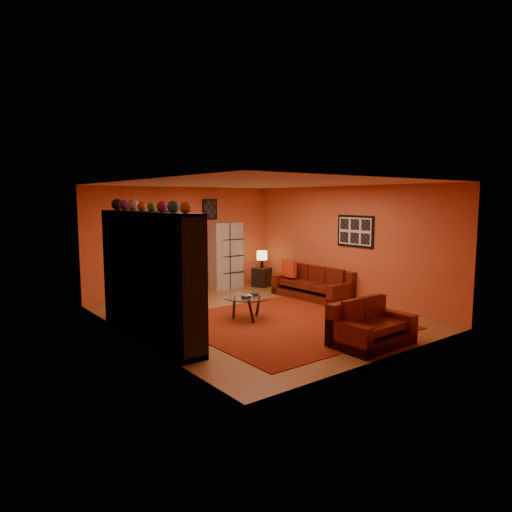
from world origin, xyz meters
TOP-DOWN VIEW (x-y plane):
  - floor at (0.00, 0.00)m, footprint 6.00×6.00m
  - ceiling at (0.00, 0.00)m, footprint 6.00×6.00m
  - wall_back at (0.00, 3.00)m, footprint 6.00×0.00m
  - wall_front at (0.00, -3.00)m, footprint 6.00×0.00m
  - wall_left at (-2.50, 0.00)m, footprint 0.00×6.00m
  - wall_right at (2.50, 0.00)m, footprint 0.00×6.00m
  - rug at (0.10, -0.70)m, footprint 3.60×3.60m
  - doorway at (-0.70, 2.96)m, footprint 0.95×0.10m
  - wall_art_right at (2.48, -0.30)m, footprint 0.03×1.00m
  - wall_art_back at (0.75, 2.98)m, footprint 0.42×0.03m
  - entertainment_unit at (-2.27, 0.00)m, footprint 0.45×3.00m
  - tv at (-2.23, -0.03)m, footprint 0.87×0.11m
  - sofa at (2.13, 0.60)m, footprint 0.87×1.99m
  - loveseat at (0.35, -2.42)m, footprint 1.35×0.83m
  - throw_pillow at (1.95, 1.30)m, footprint 0.12×0.42m
  - coffee_table at (-0.30, -0.07)m, footprint 0.89×0.89m
  - storage_cabinet at (1.11, 2.80)m, footprint 0.87×0.42m
  - bowl_chair at (-1.95, 0.91)m, footprint 0.67×0.67m
  - side_table at (2.01, 2.43)m, footprint 0.50×0.50m
  - table_lamp at (2.01, 2.43)m, footprint 0.27×0.27m

SIDE VIEW (x-z plane):
  - floor at x=0.00m, z-range 0.00..0.00m
  - rug at x=0.10m, z-range 0.00..0.01m
  - side_table at x=2.01m, z-range 0.00..0.50m
  - loveseat at x=0.35m, z-range -0.14..0.71m
  - sofa at x=2.13m, z-range -0.14..0.71m
  - bowl_chair at x=-1.95m, z-range 0.02..0.57m
  - coffee_table at x=-0.30m, z-range 0.18..0.63m
  - throw_pillow at x=1.95m, z-range 0.42..0.84m
  - table_lamp at x=2.01m, z-range 0.59..1.04m
  - storage_cabinet at x=1.11m, z-range 0.00..1.71m
  - tv at x=-2.23m, z-range 0.72..1.22m
  - doorway at x=-0.70m, z-range 0.00..2.04m
  - entertainment_unit at x=-2.27m, z-range 0.00..2.10m
  - wall_back at x=0.00m, z-range -1.70..4.30m
  - wall_front at x=0.00m, z-range -1.70..4.30m
  - wall_left at x=-2.50m, z-range -1.70..4.30m
  - wall_right at x=2.50m, z-range -1.70..4.30m
  - wall_art_right at x=2.48m, z-range 1.25..1.95m
  - wall_art_back at x=0.75m, z-range 1.79..2.31m
  - ceiling at x=0.00m, z-range 2.60..2.60m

